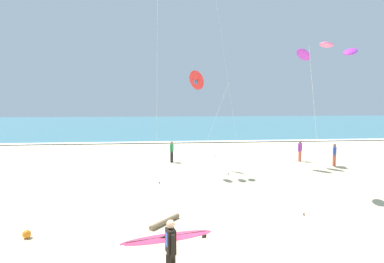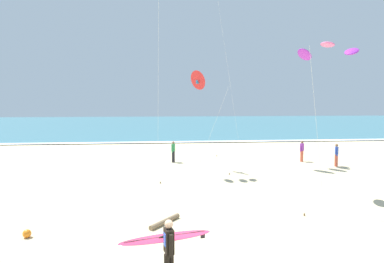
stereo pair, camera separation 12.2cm
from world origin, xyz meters
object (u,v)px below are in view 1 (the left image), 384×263
at_px(kite_delta_scarlet_near, 197,80).
at_px(driftwood_log, 165,222).
at_px(surfer_lead, 169,243).
at_px(bystander_purple_top, 300,151).
at_px(bystander_blue_top, 334,155).
at_px(beach_ball, 27,234).
at_px(kite_arc_rose_far, 326,51).
at_px(bystander_green_top, 172,152).

xyz_separation_m(kite_delta_scarlet_near, driftwood_log, (-2.49, -10.43, -5.84)).
xyz_separation_m(surfer_lead, bystander_purple_top, (10.55, 16.49, -0.24)).
height_order(bystander_blue_top, beach_ball, bystander_blue_top).
relative_size(bystander_purple_top, driftwood_log, 0.96).
height_order(surfer_lead, beach_ball, surfer_lead).
height_order(surfer_lead, kite_arc_rose_far, kite_arc_rose_far).
xyz_separation_m(bystander_blue_top, bystander_green_top, (-11.24, 2.69, 0.00)).
relative_size(surfer_lead, beach_ball, 8.77).
bearing_deg(kite_arc_rose_far, surfer_lead, -136.54).
xyz_separation_m(bystander_purple_top, driftwood_log, (-10.52, -12.25, -0.72)).
relative_size(surfer_lead, kite_arc_rose_far, 0.34).
relative_size(bystander_purple_top, beach_ball, 5.68).
relative_size(kite_arc_rose_far, bystander_purple_top, 4.57).
relative_size(kite_delta_scarlet_near, kite_arc_rose_far, 0.91).
relative_size(beach_ball, driftwood_log, 0.17).
xyz_separation_m(bystander_green_top, driftwood_log, (-0.90, -12.88, -0.72)).
relative_size(bystander_blue_top, driftwood_log, 0.96).
distance_m(kite_arc_rose_far, bystander_green_top, 13.40).
bearing_deg(beach_ball, driftwood_log, 10.37).
height_order(kite_arc_rose_far, beach_ball, kite_arc_rose_far).
distance_m(kite_arc_rose_far, driftwood_log, 10.65).
bearing_deg(bystander_green_top, surfer_lead, -93.09).
distance_m(kite_arc_rose_far, beach_ball, 14.52).
height_order(kite_arc_rose_far, bystander_purple_top, kite_arc_rose_far).
relative_size(kite_delta_scarlet_near, driftwood_log, 3.99).
distance_m(bystander_green_top, bystander_purple_top, 9.65).
bearing_deg(beach_ball, surfer_lead, -36.29).
height_order(surfer_lead, bystander_green_top, surfer_lead).
height_order(kite_arc_rose_far, driftwood_log, kite_arc_rose_far).
distance_m(kite_delta_scarlet_near, bystander_green_top, 5.89).
bearing_deg(surfer_lead, bystander_purple_top, 57.38).
height_order(kite_delta_scarlet_near, bystander_green_top, kite_delta_scarlet_near).
height_order(kite_delta_scarlet_near, bystander_purple_top, kite_delta_scarlet_near).
distance_m(kite_delta_scarlet_near, bystander_blue_top, 10.92).
relative_size(kite_arc_rose_far, bystander_blue_top, 4.57).
bearing_deg(driftwood_log, kite_delta_scarlet_near, 76.57).
height_order(kite_delta_scarlet_near, kite_arc_rose_far, kite_arc_rose_far).
relative_size(surfer_lead, kite_delta_scarlet_near, 0.37).
relative_size(surfer_lead, bystander_purple_top, 1.54).
xyz_separation_m(kite_delta_scarlet_near, bystander_blue_top, (9.65, -0.24, -5.12)).
distance_m(surfer_lead, kite_delta_scarlet_near, 15.66).
bearing_deg(kite_delta_scarlet_near, bystander_purple_top, 12.77).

